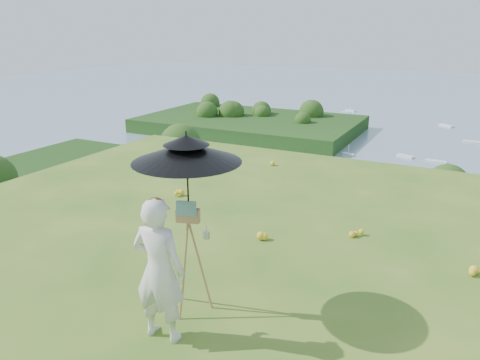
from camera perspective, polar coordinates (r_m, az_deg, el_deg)
The scene contains 12 objects.
ground at distance 6.56m, azimuth 1.98°, elevation -12.43°, with size 14.00×14.00×0.00m, color #3B6B1E.
shoreline_tier at distance 89.29m, azimuth 22.93°, elevation -9.73°, with size 170.00×28.00×8.00m, color #70675A.
bay_water at distance 247.97m, azimuth 26.37°, elevation 7.43°, with size 700.00×700.00×0.00m, color slate.
peninsula at distance 180.76m, azimuth 1.22°, elevation 7.63°, with size 90.00×60.00×12.00m, color black, non-canonical shape.
slope_trees at distance 44.18m, azimuth 21.61°, elevation -7.91°, with size 110.00×50.00×6.00m, color #244715, non-canonical shape.
harbor_town at distance 86.63m, azimuth 23.45°, elevation -5.90°, with size 110.00×22.00×5.00m, color beige, non-canonical shape.
moored_boats at distance 170.85m, azimuth 21.41°, elevation 4.19°, with size 140.00×140.00×0.70m, color white, non-canonical shape.
wildflowers at distance 6.72m, azimuth 2.91°, elevation -11.02°, with size 10.00×10.50×0.12m, color yellow, non-canonical shape.
painter at distance 5.20m, azimuth -9.85°, elevation -10.78°, with size 0.61×0.40×1.67m, color silver.
field_easel at distance 5.70m, azimuth -6.18°, elevation -9.19°, with size 0.55×0.55×1.45m, color #A78546, non-canonical shape.
sun_umbrella at distance 5.35m, azimuth -6.42°, elevation 0.45°, with size 1.25×1.25×1.05m, color black, non-canonical shape.
painter_cap at distance 4.88m, azimuth -10.34°, elevation -2.63°, with size 0.19×0.22×0.10m, color #C96E70, non-canonical shape.
Camera 1 is at (2.37, -5.14, 3.31)m, focal length 35.00 mm.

